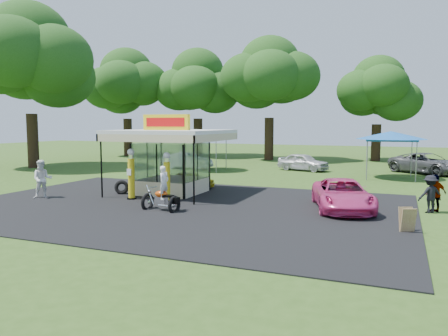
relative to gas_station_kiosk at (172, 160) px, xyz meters
The scene contains 23 objects.
ground 5.67m from the gas_station_kiosk, 68.18° to the right, with size 120.00×120.00×0.00m, color #2E4B17.
asphalt_apron 4.01m from the gas_station_kiosk, 56.26° to the right, with size 20.00×14.00×0.04m, color black.
gas_station_kiosk is the anchor object (origin of this frame).
gas_pump_left 2.62m from the gas_station_kiosk, 110.83° to the right, with size 0.47×0.47×2.51m.
gas_pump_right 2.56m from the gas_station_kiosk, 66.19° to the right, with size 0.44×0.44×2.37m.
motorcycle 4.79m from the gas_station_kiosk, 65.65° to the right, with size 1.74×0.98×2.02m.
spare_tires 2.98m from the gas_station_kiosk, 152.50° to the right, with size 0.95×0.74×0.76m.
a_frame_sign 12.36m from the gas_station_kiosk, 20.57° to the right, with size 0.53×0.59×0.86m.
kiosk_car 2.56m from the gas_station_kiosk, 90.00° to the left, with size 1.13×2.82×0.96m, color yellow.
pink_sedan 9.09m from the gas_station_kiosk, ahead, with size 2.21×4.80×1.33m, color #D83A81.
spectator_west 6.47m from the gas_station_kiosk, 144.44° to the right, with size 0.94×0.73×1.93m, color white.
spectator_east_a 12.45m from the gas_station_kiosk, ahead, with size 1.03×0.59×1.59m, color black.
spectator_east_b 12.67m from the gas_station_kiosk, ahead, with size 0.93×0.39×1.58m, color gray.
bg_car_a 12.94m from the gas_station_kiosk, 113.07° to the left, with size 1.40×4.01×1.32m, color silver.
bg_car_c 14.54m from the gas_station_kiosk, 73.64° to the left, with size 1.63×4.04×1.38m, color #BAB8BD.
bg_car_d 20.08m from the gas_station_kiosk, 49.39° to the left, with size 2.56×5.54×1.54m, color #4F4F51.
tent_west 11.67m from the gas_station_kiosk, 106.25° to the left, with size 4.38×4.38×3.06m.
tent_east 15.51m from the gas_station_kiosk, 47.06° to the left, with size 4.58×4.58×3.20m.
oak_far_a 29.04m from the gas_station_kiosk, 129.05° to the left, with size 10.06×10.06×11.92m.
oak_far_b 27.30m from the gas_station_kiosk, 112.54° to the left, with size 9.90×9.90×11.81m.
oak_far_c 23.48m from the gas_station_kiosk, 93.27° to the left, with size 10.30×10.30×12.14m.
oak_far_d 27.47m from the gas_station_kiosk, 70.88° to the left, with size 8.49×8.49×10.10m.
oak_near 20.29m from the gas_station_kiosk, 156.18° to the left, with size 11.62×11.62×13.38m.
Camera 1 is at (9.22, -15.20, 3.72)m, focal length 35.00 mm.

